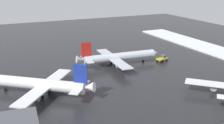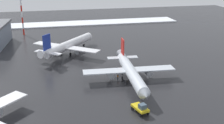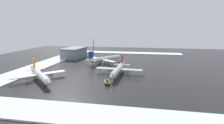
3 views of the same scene
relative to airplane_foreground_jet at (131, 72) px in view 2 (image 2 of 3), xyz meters
name	(u,v)px [view 2 (image 2 of 3)]	position (x,y,z in m)	size (l,w,h in m)	color
ground_plane	(96,62)	(-19.44, -6.73, -3.17)	(240.00, 240.00, 0.00)	#232326
snow_bank_left	(76,23)	(-86.44, -6.73, -2.91)	(14.00, 116.00, 0.53)	white
airplane_foreground_jet	(131,72)	(0.00, 0.00, 0.00)	(32.31, 26.80, 9.59)	silver
airplane_parked_starboard	(68,45)	(-31.42, -15.01, 0.10)	(27.70, 25.09, 9.89)	white
pushback_tug	(141,108)	(17.56, -2.74, -1.89)	(5.01, 3.31, 2.50)	gold
ground_crew_mid_apron	(128,74)	(-3.56, 0.36, -2.20)	(0.36, 0.36, 1.71)	black
ground_crew_by_nose_gear	(118,77)	(-2.32, -3.14, -2.20)	(0.36, 0.36, 1.71)	black
antenna_mast	(22,17)	(-65.96, -33.64, 5.14)	(0.70, 0.70, 16.63)	red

